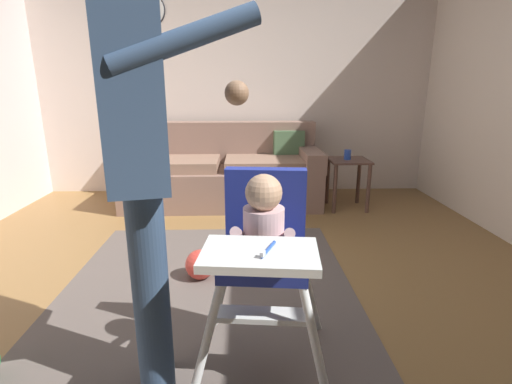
% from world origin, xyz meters
% --- Properties ---
extents(ground, '(6.13, 6.43, 0.10)m').
position_xyz_m(ground, '(0.00, 0.00, -0.05)').
color(ground, olive).
extents(wall_far, '(5.33, 0.06, 2.58)m').
position_xyz_m(wall_far, '(0.00, 2.44, 1.29)').
color(wall_far, beige).
rests_on(wall_far, ground).
extents(area_rug, '(1.84, 2.62, 0.01)m').
position_xyz_m(area_rug, '(-0.15, -0.25, 0.00)').
color(area_rug, '#5C524C').
rests_on(area_rug, ground).
extents(couch, '(2.09, 0.86, 0.86)m').
position_xyz_m(couch, '(-0.14, 1.92, 0.33)').
color(couch, '#856658').
rests_on(couch, ground).
extents(high_chair, '(0.66, 0.77, 0.91)m').
position_xyz_m(high_chair, '(0.17, -0.65, 0.62)').
color(high_chair, white).
rests_on(high_chair, ground).
extents(adult_standing, '(0.58, 0.50, 1.71)m').
position_xyz_m(adult_standing, '(-0.29, -0.75, 0.97)').
color(adult_standing, '#2F4460').
rests_on(adult_standing, ground).
extents(toy_ball_second, '(0.20, 0.20, 0.20)m').
position_xyz_m(toy_ball_second, '(-0.21, 0.17, 0.10)').
color(toy_ball_second, '#D13D33').
rests_on(toy_ball_second, ground).
extents(side_table, '(0.40, 0.40, 0.52)m').
position_xyz_m(side_table, '(1.17, 1.66, 0.38)').
color(side_table, brown).
rests_on(side_table, ground).
extents(sippy_cup, '(0.07, 0.07, 0.10)m').
position_xyz_m(sippy_cup, '(1.15, 1.66, 0.57)').
color(sippy_cup, '#284CB7').
rests_on(sippy_cup, side_table).
extents(wall_clock, '(0.36, 0.04, 0.36)m').
position_xyz_m(wall_clock, '(-0.94, 2.40, 2.05)').
color(wall_clock, white).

